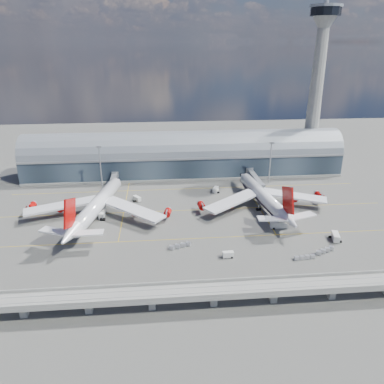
{
  "coord_description": "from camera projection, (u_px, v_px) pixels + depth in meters",
  "views": [
    {
      "loc": [
        -16.08,
        -154.04,
        80.2
      ],
      "look_at": [
        -1.15,
        10.0,
        14.0
      ],
      "focal_mm": 35.0,
      "sensor_mm": 36.0,
      "label": 1
    }
  ],
  "objects": [
    {
      "name": "airliner_left",
      "position": [
        96.0,
        206.0,
        180.4
      ],
      "size": [
        72.14,
        75.96,
        23.27
      ],
      "rotation": [
        0.0,
        0.0,
        -0.2
      ],
      "color": "white",
      "rests_on": "ground"
    },
    {
      "name": "taxi_lines",
      "position": [
        192.0,
        208.0,
        194.03
      ],
      "size": [
        200.0,
        80.12,
        0.01
      ],
      "color": "gold",
      "rests_on": "ground"
    },
    {
      "name": "cargo_train_1",
      "position": [
        305.0,
        257.0,
        148.35
      ],
      "size": [
        8.99,
        2.28,
        1.48
      ],
      "rotation": [
        0.0,
        0.0,
        1.47
      ],
      "color": "gray",
      "rests_on": "ground"
    },
    {
      "name": "service_truck_2",
      "position": [
        279.0,
        225.0,
        172.85
      ],
      "size": [
        7.92,
        2.73,
        2.83
      ],
      "rotation": [
        0.0,
        0.0,
        1.52
      ],
      "color": "silver",
      "rests_on": "ground"
    },
    {
      "name": "cargo_train_2",
      "position": [
        325.0,
        251.0,
        153.07
      ],
      "size": [
        9.54,
        5.35,
        1.63
      ],
      "rotation": [
        0.0,
        0.0,
        1.15
      ],
      "color": "gray",
      "rests_on": "ground"
    },
    {
      "name": "airliner_right",
      "position": [
        264.0,
        197.0,
        192.22
      ],
      "size": [
        68.7,
        71.84,
        22.79
      ],
      "rotation": [
        0.0,
        0.0,
        0.12
      ],
      "color": "white",
      "rests_on": "ground"
    },
    {
      "name": "guideway",
      "position": [
        214.0,
        291.0,
        120.81
      ],
      "size": [
        220.0,
        8.5,
        7.2
      ],
      "color": "gray",
      "rests_on": "ground"
    },
    {
      "name": "jet_bridge_right",
      "position": [
        255.0,
        178.0,
        222.33
      ],
      "size": [
        4.4,
        32.0,
        7.25
      ],
      "color": "gray",
      "rests_on": "ground"
    },
    {
      "name": "service_truck_4",
      "position": [
        216.0,
        190.0,
        214.28
      ],
      "size": [
        4.22,
        5.59,
        2.95
      ],
      "rotation": [
        0.0,
        0.0,
        -0.42
      ],
      "color": "silver",
      "rests_on": "ground"
    },
    {
      "name": "cargo_train_0",
      "position": [
        180.0,
        246.0,
        156.69
      ],
      "size": [
        9.83,
        4.71,
        1.64
      ],
      "rotation": [
        0.0,
        0.0,
        1.24
      ],
      "color": "gray",
      "rests_on": "ground"
    },
    {
      "name": "service_truck_5",
      "position": [
        137.0,
        199.0,
        202.68
      ],
      "size": [
        4.71,
        5.45,
        2.54
      ],
      "rotation": [
        0.0,
        0.0,
        0.63
      ],
      "color": "silver",
      "rests_on": "ground"
    },
    {
      "name": "floodlight_mast_right",
      "position": [
        270.0,
        162.0,
        223.55
      ],
      "size": [
        3.0,
        0.7,
        25.7
      ],
      "color": "gray",
      "rests_on": "ground"
    },
    {
      "name": "terminal",
      "position": [
        184.0,
        157.0,
        241.44
      ],
      "size": [
        200.0,
        30.0,
        28.0
      ],
      "color": "#202A35",
      "rests_on": "ground"
    },
    {
      "name": "service_truck_0",
      "position": [
        102.0,
        214.0,
        183.96
      ],
      "size": [
        2.94,
        7.91,
        3.25
      ],
      "rotation": [
        0.0,
        0.0,
        0.02
      ],
      "color": "silver",
      "rests_on": "ground"
    },
    {
      "name": "ground",
      "position": [
        196.0,
        228.0,
        173.61
      ],
      "size": [
        500.0,
        500.0,
        0.0
      ],
      "primitive_type": "plane",
      "color": "#474744",
      "rests_on": "ground"
    },
    {
      "name": "service_truck_3",
      "position": [
        335.0,
        237.0,
        162.26
      ],
      "size": [
        4.15,
        7.0,
        3.18
      ],
      "rotation": [
        0.0,
        0.0,
        -0.26
      ],
      "color": "silver",
      "rests_on": "ground"
    },
    {
      "name": "service_truck_1",
      "position": [
        228.0,
        255.0,
        149.38
      ],
      "size": [
        4.48,
        2.37,
        2.54
      ],
      "rotation": [
        0.0,
        0.0,
        1.62
      ],
      "color": "silver",
      "rests_on": "ground"
    },
    {
      "name": "floodlight_mast_left",
      "position": [
        101.0,
        166.0,
        215.14
      ],
      "size": [
        3.0,
        0.7,
        25.7
      ],
      "color": "gray",
      "rests_on": "ground"
    },
    {
      "name": "jet_bridge_left",
      "position": [
        113.0,
        181.0,
        217.11
      ],
      "size": [
        4.4,
        28.0,
        7.25
      ],
      "color": "gray",
      "rests_on": "ground"
    },
    {
      "name": "control_tower",
      "position": [
        316.0,
        90.0,
        238.19
      ],
      "size": [
        19.0,
        19.0,
        103.0
      ],
      "color": "gray",
      "rests_on": "ground"
    }
  ]
}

